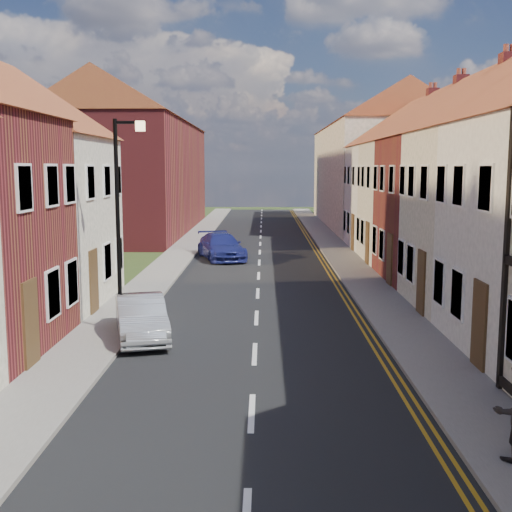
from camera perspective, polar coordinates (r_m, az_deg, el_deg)
road at (r=28.43m, az=0.23°, el=-1.79°), size 7.00×90.00×0.02m
pavement_left at (r=28.80m, az=-8.56°, el=-1.65°), size 1.80×90.00×0.12m
pavement_right at (r=28.72m, az=9.05°, el=-1.69°), size 1.80×90.00×0.12m
cottage_r_pink at (r=28.41m, az=19.47°, el=6.81°), size 8.30×6.00×9.00m
cottage_r_white_far at (r=33.57m, az=16.51°, el=7.04°), size 8.30×5.20×9.00m
cottage_r_cream_far at (r=38.80m, az=14.34°, el=7.18°), size 8.30×6.00×9.00m
block_right_far at (r=53.80m, az=10.53°, el=8.29°), size 8.30×24.20×10.50m
block_left_far at (r=48.96m, az=-10.63°, el=8.34°), size 8.30×24.20×10.50m
lamppost at (r=18.51m, az=-11.94°, el=3.85°), size 0.88×0.15×6.00m
car_mid at (r=18.29m, az=-10.17°, el=-5.44°), size 2.22×3.92×1.22m
car_far at (r=33.60m, az=-3.10°, el=0.84°), size 3.16×5.00×1.35m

